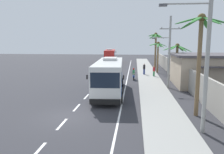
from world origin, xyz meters
The scene contains 16 objects.
ground_plane centered at (0.00, 0.00, 0.00)m, with size 160.00×160.00×0.00m, color #303035.
sidewalk_kerb centered at (6.80, 10.00, 0.07)m, with size 3.20×90.00×0.14m, color #999993.
lane_markings centered at (2.23, 14.44, 0.00)m, with size 3.77×71.00×0.01m.
boundary_wall centered at (10.60, 14.00, 1.24)m, with size 0.24×60.00×2.47m, color #9E998E.
coach_bus_foreground centered at (2.07, 7.92, 1.89)m, with size 3.39×11.55×3.63m.
coach_bus_far_lane centered at (-1.64, 41.82, 1.87)m, with size 3.41×11.40×3.59m.
motorcycle_beside_bus centered at (4.54, 16.51, 0.67)m, with size 0.56×1.96×1.65m.
pedestrian_near_kerb centered at (7.61, 19.20, 0.97)m, with size 0.36×0.36×1.60m.
pedestrian_midwalk centered at (6.20, 20.92, 1.04)m, with size 0.36×0.36×1.73m.
utility_pole_nearest centered at (8.63, -1.81, 5.07)m, with size 3.76×0.24×9.49m.
utility_pole_mid centered at (8.54, 11.34, 4.37)m, with size 3.26×0.24×8.20m.
palm_nearest centered at (8.59, 24.18, 3.99)m, with size 3.06×3.02×5.37m.
palm_second centered at (9.15, 1.28, 5.21)m, with size 3.65×3.15×7.24m.
palm_third centered at (9.10, 33.55, 5.22)m, with size 3.26×3.55×7.15m.
palm_fourth centered at (10.25, 15.51, 3.66)m, with size 3.87×3.60×5.13m.
palm_farthest centered at (8.64, 29.51, 5.19)m, with size 3.10×3.15×7.14m.
Camera 1 is at (4.66, -14.81, 5.31)m, focal length 35.62 mm.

